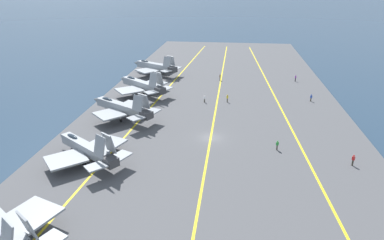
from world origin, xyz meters
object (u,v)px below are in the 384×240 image
(parked_jet_fifth, at_px, (155,66))
(crew_brown_vest, at_px, (220,77))
(parked_jet_nearest, at_px, (0,225))
(parked_jet_second, at_px, (87,148))
(parked_jet_fourth, at_px, (142,85))
(crew_yellow_vest, at_px, (227,98))
(crew_blue_vest, at_px, (311,97))
(crew_white_vest, at_px, (205,98))
(crew_green_vest, at_px, (277,145))
(parked_jet_third, at_px, (122,107))
(crew_purple_vest, at_px, (296,78))
(crew_red_vest, at_px, (353,160))

(parked_jet_fifth, distance_m, crew_brown_vest, 19.97)
(parked_jet_nearest, bearing_deg, crew_brown_vest, -16.14)
(parked_jet_second, bearing_deg, parked_jet_fourth, 0.65)
(parked_jet_fifth, height_order, crew_brown_vest, parked_jet_fifth)
(parked_jet_fifth, height_order, crew_yellow_vest, parked_jet_fifth)
(crew_blue_vest, distance_m, crew_white_vest, 24.70)
(crew_green_vest, bearing_deg, parked_jet_third, 71.74)
(parked_jet_second, height_order, crew_blue_vest, parked_jet_second)
(parked_jet_fourth, bearing_deg, crew_purple_vest, -67.15)
(crew_blue_vest, bearing_deg, crew_purple_vest, 3.31)
(crew_brown_vest, bearing_deg, parked_jet_fifth, 78.59)
(crew_green_vest, bearing_deg, crew_blue_vest, -21.65)
(crew_white_vest, bearing_deg, parked_jet_fifth, 36.42)
(parked_jet_nearest, xyz_separation_m, parked_jet_second, (18.59, -1.40, -0.51))
(parked_jet_fourth, height_order, crew_brown_vest, parked_jet_fourth)
(parked_jet_third, xyz_separation_m, crew_purple_vest, (33.24, -38.92, -1.63))
(crew_yellow_vest, bearing_deg, parked_jet_fourth, 80.88)
(crew_purple_vest, bearing_deg, parked_jet_nearest, 149.73)
(crew_red_vest, bearing_deg, crew_yellow_vest, 36.28)
(crew_yellow_vest, xyz_separation_m, crew_white_vest, (-0.77, 5.19, -0.06))
(crew_blue_vest, relative_size, crew_red_vest, 0.95)
(parked_jet_fourth, xyz_separation_m, crew_white_vest, (-4.15, -15.87, -1.46))
(parked_jet_nearest, xyz_separation_m, crew_green_vest, (26.06, -30.95, -1.71))
(crew_blue_vest, xyz_separation_m, crew_red_vest, (-29.85, -0.50, 0.05))
(crew_yellow_vest, height_order, crew_white_vest, crew_yellow_vest)
(crew_blue_vest, bearing_deg, parked_jet_second, 130.03)
(parked_jet_nearest, relative_size, parked_jet_second, 1.03)
(crew_brown_vest, height_order, crew_white_vest, crew_brown_vest)
(parked_jet_second, xyz_separation_m, crew_white_vest, (29.75, -15.48, -1.21))
(crew_blue_vest, bearing_deg, crew_brown_vest, 55.07)
(parked_jet_nearest, height_order, crew_purple_vest, parked_jet_nearest)
(crew_yellow_vest, bearing_deg, parked_jet_third, 122.76)
(parked_jet_third, bearing_deg, parked_jet_fourth, 1.29)
(crew_brown_vest, height_order, crew_red_vest, crew_red_vest)
(crew_blue_vest, relative_size, crew_white_vest, 0.99)
(parked_jet_second, bearing_deg, crew_yellow_vest, -34.10)
(parked_jet_fourth, distance_m, crew_brown_vest, 23.73)
(parked_jet_third, bearing_deg, crew_yellow_vest, -57.24)
(parked_jet_third, bearing_deg, crew_purple_vest, -49.50)
(parked_jet_fourth, bearing_deg, parked_jet_third, -178.71)
(crew_red_vest, bearing_deg, parked_jet_nearest, 118.03)
(crew_yellow_vest, xyz_separation_m, crew_purple_vest, (19.94, -18.24, -0.03))
(parked_jet_fifth, relative_size, crew_red_vest, 8.92)
(parked_jet_fifth, xyz_separation_m, crew_yellow_vest, (-22.15, -22.10, -1.50))
(parked_jet_nearest, xyz_separation_m, crew_white_vest, (48.35, -16.88, -1.71))
(crew_purple_vest, bearing_deg, parked_jet_fourth, 112.85)
(parked_jet_nearest, relative_size, crew_brown_vest, 8.43)
(parked_jet_fifth, bearing_deg, crew_red_vest, -139.53)
(crew_yellow_vest, distance_m, crew_green_vest, 24.71)
(crew_yellow_vest, height_order, crew_blue_vest, crew_yellow_vest)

